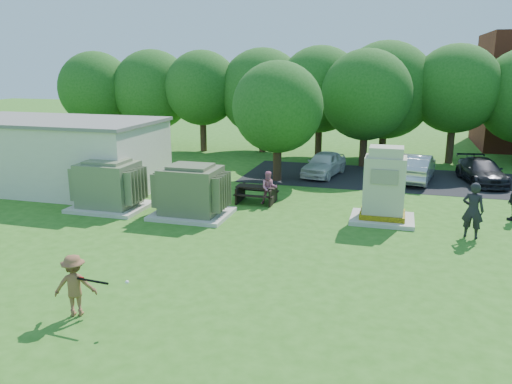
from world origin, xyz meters
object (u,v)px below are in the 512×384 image
(picnic_table, at_px, (257,192))
(car_dark, at_px, (482,171))
(transformer_right, at_px, (191,192))
(transformer_left, at_px, (109,186))
(car_white, at_px, (324,164))
(person_by_generator, at_px, (473,210))
(generator_cabinet, at_px, (384,189))
(person_at_picnic, at_px, (269,188))
(batter, at_px, (75,285))
(car_silver_a, at_px, (416,168))

(picnic_table, xyz_separation_m, car_dark, (9.98, 6.70, 0.14))
(transformer_right, relative_size, car_dark, 0.72)
(transformer_left, height_order, picnic_table, transformer_left)
(transformer_right, height_order, car_dark, transformer_right)
(picnic_table, xyz_separation_m, car_white, (2.03, 6.21, 0.19))
(transformer_left, relative_size, transformer_right, 1.00)
(transformer_left, height_order, person_by_generator, transformer_left)
(transformer_left, relative_size, person_by_generator, 1.51)
(generator_cabinet, bearing_deg, person_at_picnic, 167.13)
(transformer_right, relative_size, person_by_generator, 1.51)
(batter, height_order, car_white, batter)
(person_by_generator, xyz_separation_m, car_silver_a, (-1.64, 8.49, -0.28))
(transformer_right, xyz_separation_m, person_at_picnic, (2.53, 2.48, -0.25))
(generator_cabinet, relative_size, picnic_table, 1.68)
(picnic_table, relative_size, person_at_picnic, 1.19)
(transformer_left, xyz_separation_m, batter, (4.21, -8.28, -0.20))
(person_at_picnic, bearing_deg, batter, -117.71)
(transformer_right, bearing_deg, car_white, 65.71)
(picnic_table, height_order, person_by_generator, person_by_generator)
(transformer_left, bearing_deg, person_by_generator, 1.15)
(picnic_table, distance_m, car_white, 6.54)
(generator_cabinet, height_order, person_by_generator, generator_cabinet)
(picnic_table, xyz_separation_m, person_at_picnic, (0.59, -0.11, 0.26))
(generator_cabinet, relative_size, car_white, 0.76)
(transformer_right, height_order, batter, transformer_right)
(batter, distance_m, car_silver_a, 18.94)
(transformer_left, relative_size, person_at_picnic, 2.07)
(person_at_picnic, bearing_deg, car_dark, 18.87)
(generator_cabinet, distance_m, person_at_picnic, 4.96)
(car_silver_a, bearing_deg, transformer_right, 54.10)
(person_at_picnic, relative_size, car_dark, 0.35)
(transformer_left, height_order, transformer_right, same)
(batter, xyz_separation_m, person_at_picnic, (2.02, 10.76, -0.05))
(transformer_right, bearing_deg, batter, -86.46)
(transformer_left, relative_size, car_white, 0.78)
(picnic_table, distance_m, person_by_generator, 8.76)
(transformer_left, distance_m, car_white, 11.68)
(transformer_left, height_order, generator_cabinet, generator_cabinet)
(person_at_picnic, xyz_separation_m, car_dark, (9.39, 6.81, -0.12))
(car_silver_a, distance_m, car_dark, 3.24)
(picnic_table, height_order, car_silver_a, car_silver_a)
(car_silver_a, bearing_deg, transformer_left, 44.18)
(transformer_right, bearing_deg, picnic_table, 53.12)
(car_white, bearing_deg, person_at_picnic, -91.32)
(transformer_right, height_order, person_at_picnic, transformer_right)
(transformer_left, distance_m, batter, 9.30)
(picnic_table, xyz_separation_m, person_by_generator, (8.43, -2.31, 0.53))
(person_by_generator, bearing_deg, car_silver_a, -63.88)
(picnic_table, relative_size, car_white, 0.45)
(person_at_picnic, distance_m, car_dark, 11.61)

